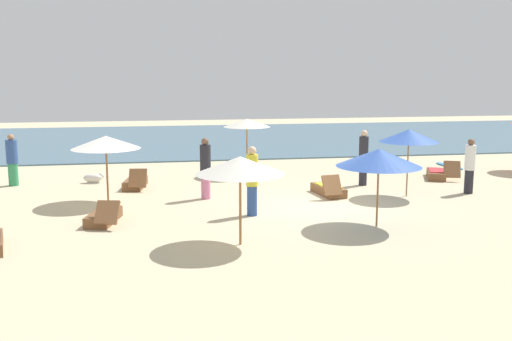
{
  "coord_description": "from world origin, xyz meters",
  "views": [
    {
      "loc": [
        -4.72,
        -16.31,
        3.95
      ],
      "look_at": [
        -1.9,
        0.05,
        1.1
      ],
      "focal_mm": 41.71,
      "sensor_mm": 36.0,
      "label": 1
    }
  ],
  "objects_px": {
    "umbrella_7": "(106,142)",
    "person_1": "(12,160)",
    "person_4": "(363,157)",
    "person_0": "(205,168)",
    "umbrella_5": "(240,165)",
    "lounger_0": "(329,190)",
    "umbrella_0": "(247,123)",
    "person_2": "(470,166)",
    "person_3": "(252,180)",
    "umbrella_1": "(409,136)",
    "lounger_2": "(438,174)",
    "surfboard": "(449,166)",
    "umbrella_3": "(379,158)",
    "lounger_5": "(136,183)",
    "dog": "(94,178)",
    "lounger_1": "(104,217)"
  },
  "relations": [
    {
      "from": "umbrella_7",
      "to": "person_2",
      "type": "distance_m",
      "value": 11.35
    },
    {
      "from": "umbrella_5",
      "to": "dog",
      "type": "bearing_deg",
      "value": 116.05
    },
    {
      "from": "umbrella_0",
      "to": "person_2",
      "type": "relative_size",
      "value": 1.2
    },
    {
      "from": "person_3",
      "to": "surfboard",
      "type": "distance_m",
      "value": 11.52
    },
    {
      "from": "umbrella_1",
      "to": "dog",
      "type": "relative_size",
      "value": 2.81
    },
    {
      "from": "person_1",
      "to": "person_4",
      "type": "height_order",
      "value": "person_4"
    },
    {
      "from": "umbrella_7",
      "to": "person_3",
      "type": "bearing_deg",
      "value": -29.21
    },
    {
      "from": "umbrella_0",
      "to": "person_2",
      "type": "distance_m",
      "value": 7.99
    },
    {
      "from": "umbrella_3",
      "to": "umbrella_5",
      "type": "height_order",
      "value": "umbrella_5"
    },
    {
      "from": "umbrella_5",
      "to": "lounger_1",
      "type": "distance_m",
      "value": 4.39
    },
    {
      "from": "umbrella_3",
      "to": "lounger_2",
      "type": "distance_m",
      "value": 7.73
    },
    {
      "from": "umbrella_5",
      "to": "lounger_5",
      "type": "bearing_deg",
      "value": 109.74
    },
    {
      "from": "lounger_2",
      "to": "surfboard",
      "type": "bearing_deg",
      "value": 54.42
    },
    {
      "from": "lounger_2",
      "to": "person_0",
      "type": "distance_m",
      "value": 8.87
    },
    {
      "from": "person_0",
      "to": "umbrella_3",
      "type": "bearing_deg",
      "value": -45.2
    },
    {
      "from": "umbrella_7",
      "to": "lounger_2",
      "type": "relative_size",
      "value": 1.14
    },
    {
      "from": "person_3",
      "to": "umbrella_1",
      "type": "bearing_deg",
      "value": 17.38
    },
    {
      "from": "umbrella_1",
      "to": "person_1",
      "type": "xyz_separation_m",
      "value": [
        -12.54,
        3.9,
        -1.02
      ]
    },
    {
      "from": "lounger_1",
      "to": "person_0",
      "type": "bearing_deg",
      "value": 40.85
    },
    {
      "from": "umbrella_7",
      "to": "umbrella_3",
      "type": "bearing_deg",
      "value": -29.48
    },
    {
      "from": "umbrella_7",
      "to": "person_1",
      "type": "bearing_deg",
      "value": 135.68
    },
    {
      "from": "dog",
      "to": "umbrella_0",
      "type": "bearing_deg",
      "value": 7.43
    },
    {
      "from": "person_4",
      "to": "lounger_5",
      "type": "bearing_deg",
      "value": 173.67
    },
    {
      "from": "dog",
      "to": "umbrella_7",
      "type": "bearing_deg",
      "value": -77.71
    },
    {
      "from": "umbrella_1",
      "to": "person_0",
      "type": "distance_m",
      "value": 6.35
    },
    {
      "from": "person_3",
      "to": "person_4",
      "type": "height_order",
      "value": "person_3"
    },
    {
      "from": "lounger_0",
      "to": "lounger_5",
      "type": "bearing_deg",
      "value": 159.86
    },
    {
      "from": "umbrella_7",
      "to": "person_0",
      "type": "bearing_deg",
      "value": 2.08
    },
    {
      "from": "lounger_5",
      "to": "dog",
      "type": "height_order",
      "value": "lounger_5"
    },
    {
      "from": "umbrella_0",
      "to": "person_4",
      "type": "distance_m",
      "value": 4.6
    },
    {
      "from": "umbrella_3",
      "to": "person_0",
      "type": "relative_size",
      "value": 1.13
    },
    {
      "from": "umbrella_3",
      "to": "dog",
      "type": "distance_m",
      "value": 10.61
    },
    {
      "from": "umbrella_5",
      "to": "lounger_0",
      "type": "relative_size",
      "value": 1.19
    },
    {
      "from": "umbrella_7",
      "to": "dog",
      "type": "distance_m",
      "value": 3.76
    },
    {
      "from": "lounger_2",
      "to": "person_3",
      "type": "xyz_separation_m",
      "value": [
        -7.56,
        -4.3,
        0.8
      ]
    },
    {
      "from": "umbrella_7",
      "to": "person_4",
      "type": "height_order",
      "value": "umbrella_7"
    },
    {
      "from": "lounger_5",
      "to": "person_0",
      "type": "xyz_separation_m",
      "value": [
        2.18,
        -2.09,
        0.79
      ]
    },
    {
      "from": "lounger_5",
      "to": "lounger_0",
      "type": "bearing_deg",
      "value": -20.14
    },
    {
      "from": "person_0",
      "to": "surfboard",
      "type": "relative_size",
      "value": 1.02
    },
    {
      "from": "lounger_2",
      "to": "person_3",
      "type": "height_order",
      "value": "person_3"
    },
    {
      "from": "umbrella_0",
      "to": "person_2",
      "type": "bearing_deg",
      "value": -35.13
    },
    {
      "from": "person_4",
      "to": "person_0",
      "type": "bearing_deg",
      "value": -167.34
    },
    {
      "from": "umbrella_7",
      "to": "person_0",
      "type": "relative_size",
      "value": 1.07
    },
    {
      "from": "umbrella_0",
      "to": "person_0",
      "type": "xyz_separation_m",
      "value": [
        -1.9,
        -3.92,
        -0.99
      ]
    },
    {
      "from": "lounger_5",
      "to": "umbrella_3",
      "type": "bearing_deg",
      "value": -44.69
    },
    {
      "from": "umbrella_0",
      "to": "umbrella_3",
      "type": "relative_size",
      "value": 0.99
    },
    {
      "from": "lounger_2",
      "to": "dog",
      "type": "distance_m",
      "value": 12.32
    },
    {
      "from": "umbrella_7",
      "to": "person_4",
      "type": "distance_m",
      "value": 8.57
    },
    {
      "from": "umbrella_5",
      "to": "umbrella_3",
      "type": "bearing_deg",
      "value": 14.83
    },
    {
      "from": "umbrella_1",
      "to": "surfboard",
      "type": "height_order",
      "value": "umbrella_1"
    }
  ]
}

